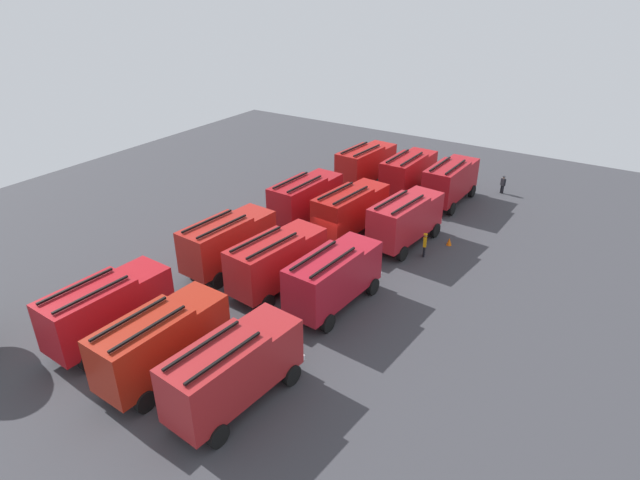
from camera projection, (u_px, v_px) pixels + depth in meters
name	position (u px, v px, depth m)	size (l,w,h in m)	color
ground_plane	(320.00, 257.00, 38.43)	(66.01, 66.01, 0.00)	#38383D
fire_truck_0	(234.00, 368.00, 24.51)	(7.38, 3.25, 3.88)	maroon
fire_truck_1	(334.00, 276.00, 31.87)	(7.34, 3.14, 3.88)	#A61523
fire_truck_2	(405.00, 218.00, 39.29)	(7.42, 3.38, 3.88)	#AE1A23
fire_truck_3	(450.00, 180.00, 46.40)	(7.27, 2.92, 3.88)	#A1131A
fire_truck_4	(162.00, 340.00, 26.35)	(7.29, 2.98, 3.88)	#9E2011
fire_truck_5	(277.00, 260.00, 33.69)	(7.42, 3.37, 3.88)	#AA191A
fire_truck_6	(351.00, 209.00, 40.82)	(7.39, 3.29, 3.88)	#A6130F
fire_truck_7	(408.00, 172.00, 48.34)	(7.25, 2.88, 3.88)	#A51014
fire_truck_8	(108.00, 307.00, 28.93)	(7.30, 3.02, 3.88)	#AA131A
fire_truck_9	(228.00, 240.00, 36.07)	(7.35, 3.15, 3.88)	#A51E17
fire_truck_10	(306.00, 198.00, 42.88)	(7.30, 3.00, 3.88)	#A01117
fire_truck_11	(366.00, 163.00, 50.49)	(7.36, 3.19, 3.88)	#A71411
firefighter_0	(503.00, 184.00, 49.06)	(0.42, 0.48, 1.65)	black
firefighter_1	(368.00, 157.00, 56.33)	(0.45, 0.48, 1.61)	black
firefighter_2	(425.00, 244.00, 38.10)	(0.48, 0.38, 1.81)	black
traffic_cone_0	(449.00, 242.00, 40.01)	(0.41, 0.41, 0.59)	#F2600C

